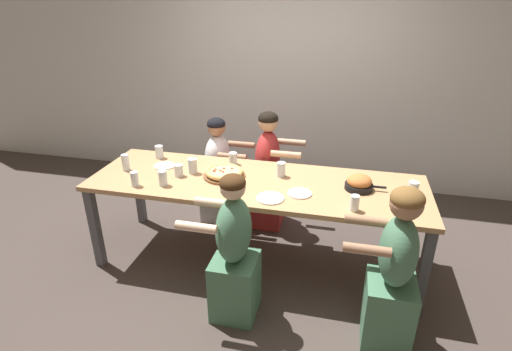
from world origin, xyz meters
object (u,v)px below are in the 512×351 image
object	(u,v)px
empty_plate_b	(300,193)
diner_far_center	(268,175)
drinking_glass_c	(163,179)
drinking_glass_d	(193,166)
drinking_glass_g	(126,162)
drinking_glass_i	(281,170)
drinking_glass_h	(413,189)
drinking_glass_j	(179,170)
drinking_glass_f	(135,180)
diner_far_midleft	(219,174)
skillet_bowl	(359,183)
pizza_board_main	(224,173)
drinking_glass_b	(159,153)
drinking_glass_e	(233,159)
diner_near_right	(393,275)
empty_plate_a	(164,166)
diner_near_center	(235,255)
drinking_glass_a	(354,204)
empty_plate_c	(270,198)

from	to	relation	value
empty_plate_b	diner_far_center	world-z (taller)	diner_far_center
drinking_glass_c	drinking_glass_d	size ratio (longest dim) A/B	0.96
drinking_glass_g	drinking_glass_i	distance (m)	1.35
drinking_glass_h	drinking_glass_j	world-z (taller)	drinking_glass_h
drinking_glass_f	diner_far_midleft	distance (m)	1.10
empty_plate_b	diner_far_center	bearing A→B (deg)	117.20
skillet_bowl	diner_far_midleft	world-z (taller)	diner_far_midleft
empty_plate_b	drinking_glass_d	bearing A→B (deg)	168.98
drinking_glass_i	diner_far_midleft	distance (m)	0.97
pizza_board_main	drinking_glass_b	size ratio (longest dim) A/B	2.93
drinking_glass_d	empty_plate_b	bearing A→B (deg)	-11.02
empty_plate_b	diner_far_midleft	size ratio (longest dim) A/B	0.17
drinking_glass_e	drinking_glass_f	size ratio (longest dim) A/B	0.92
drinking_glass_f	diner_far_midleft	xyz separation A→B (m)	(0.37, 0.97, -0.35)
diner_far_center	diner_near_right	bearing A→B (deg)	40.02
empty_plate_b	empty_plate_a	bearing A→B (deg)	168.28
diner_far_center	diner_near_center	size ratio (longest dim) A/B	1.05
drinking_glass_c	drinking_glass_f	world-z (taller)	drinking_glass_c
drinking_glass_c	drinking_glass_e	size ratio (longest dim) A/B	1.13
empty_plate_a	drinking_glass_a	world-z (taller)	drinking_glass_a
drinking_glass_i	skillet_bowl	bearing A→B (deg)	-8.78
drinking_glass_d	drinking_glass_f	distance (m)	0.50
diner_far_midleft	empty_plate_a	bearing A→B (deg)	-29.69
drinking_glass_d	drinking_glass_h	distance (m)	1.79
drinking_glass_b	drinking_glass_f	xyz separation A→B (m)	(0.08, -0.60, 0.00)
drinking_glass_j	diner_far_center	xyz separation A→B (m)	(0.62, 0.71, -0.29)
drinking_glass_h	diner_near_center	size ratio (longest dim) A/B	0.10
drinking_glass_b	diner_far_center	size ratio (longest dim) A/B	0.10
drinking_glass_a	drinking_glass_f	size ratio (longest dim) A/B	0.98
diner_far_center	empty_plate_b	bearing A→B (deg)	27.20
drinking_glass_e	drinking_glass_h	distance (m)	1.53
diner_near_center	empty_plate_a	bearing A→B (deg)	48.51
diner_far_center	diner_near_center	xyz separation A→B (m)	(0.04, -1.32, -0.03)
drinking_glass_e	diner_far_center	xyz separation A→B (m)	(0.25, 0.36, -0.29)
drinking_glass_e	diner_near_center	bearing A→B (deg)	-73.49
drinking_glass_h	diner_near_right	distance (m)	0.77
pizza_board_main	drinking_glass_d	size ratio (longest dim) A/B	2.68
empty_plate_b	drinking_glass_h	world-z (taller)	drinking_glass_h
empty_plate_c	drinking_glass_c	world-z (taller)	drinking_glass_c
skillet_bowl	diner_far_midleft	bearing A→B (deg)	155.79
drinking_glass_i	empty_plate_b	bearing A→B (deg)	-55.74
drinking_glass_d	drinking_glass_g	size ratio (longest dim) A/B	0.91
pizza_board_main	drinking_glass_j	xyz separation A→B (m)	(-0.38, -0.08, 0.02)
empty_plate_c	drinking_glass_d	bearing A→B (deg)	157.13
diner_far_midleft	drinking_glass_h	bearing A→B (deg)	70.63
empty_plate_b	drinking_glass_d	xyz separation A→B (m)	(-0.95, 0.18, 0.06)
drinking_glass_a	drinking_glass_e	distance (m)	1.24
drinking_glass_b	drinking_glass_c	xyz separation A→B (m)	(0.29, -0.54, 0.01)
drinking_glass_e	drinking_glass_f	bearing A→B (deg)	-136.39
empty_plate_a	empty_plate_b	world-z (taller)	same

